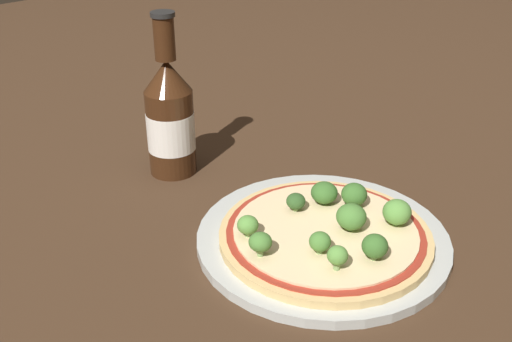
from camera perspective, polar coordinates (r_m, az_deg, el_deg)
The scene contains 14 objects.
ground_plane at distance 0.73m, azimuth 4.95°, elevation -6.10°, with size 3.00×3.00×0.00m, color #3D2819.
plate at distance 0.72m, azimuth 6.45°, elevation -6.35°, with size 0.30×0.30×0.01m.
pizza at distance 0.70m, azimuth 6.59°, elevation -6.02°, with size 0.25×0.25×0.01m.
broccoli_floret_0 at distance 0.74m, azimuth 6.52°, elevation -2.06°, with size 0.03×0.03×0.03m.
broccoli_floret_1 at distance 0.67m, azimuth -0.79°, elevation -5.18°, with size 0.02×0.02×0.03m.
broccoli_floret_2 at distance 0.63m, azimuth 7.77°, elevation -8.01°, with size 0.02×0.02×0.03m.
broccoli_floret_3 at distance 0.71m, azimuth 13.28°, elevation -3.83°, with size 0.03×0.03×0.03m.
broccoli_floret_4 at distance 0.73m, azimuth 4.06°, elevation -2.78°, with size 0.02×0.02×0.02m.
broccoli_floret_5 at distance 0.64m, azimuth 0.41°, elevation -6.81°, with size 0.03×0.03×0.03m.
broccoli_floret_6 at distance 0.65m, azimuth 6.12°, elevation -6.72°, with size 0.02×0.02×0.03m.
broccoli_floret_7 at distance 0.74m, azimuth 9.33°, elevation -2.22°, with size 0.03×0.03×0.03m.
broccoli_floret_8 at distance 0.65m, azimuth 11.26°, elevation -7.04°, with size 0.03×0.03×0.03m.
broccoli_floret_9 at distance 0.69m, azimuth 9.06°, elevation -4.32°, with size 0.03×0.03×0.03m.
beer_bottle at distance 0.85m, azimuth -8.19°, elevation 5.11°, with size 0.07×0.07×0.23m.
Camera 1 is at (-0.47, -0.39, 0.41)m, focal length 42.00 mm.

